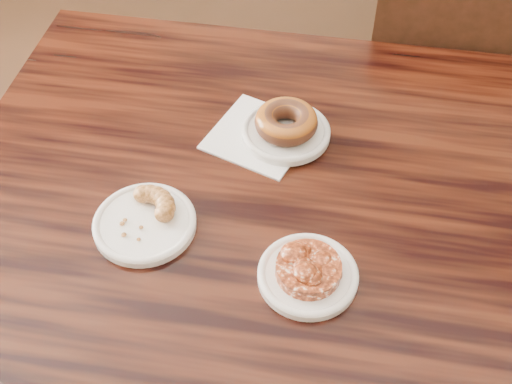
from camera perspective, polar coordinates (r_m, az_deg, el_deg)
The scene contains 9 objects.
cafe_table at distance 1.33m, azimuth -1.08°, elevation -12.04°, with size 0.99×0.99×0.75m, color black.
chair_far at distance 1.78m, azimuth 17.21°, elevation 8.59°, with size 0.48×0.48×0.90m, color black, non-canonical shape.
napkin at distance 1.14m, azimuth 0.35°, elevation 5.07°, with size 0.16×0.16×0.00m, color white.
plate_donut at distance 1.13m, azimuth 2.66°, elevation 5.32°, with size 0.16×0.16×0.01m, color silver.
plate_cruller at distance 1.01m, azimuth -9.86°, elevation -2.80°, with size 0.16×0.16×0.01m, color white.
plate_fritter at distance 0.94m, azimuth 4.62°, elevation -7.42°, with size 0.15×0.15×0.01m, color white.
glazed_donut at distance 1.11m, azimuth 2.71°, elevation 6.27°, with size 0.11×0.11×0.04m, color #8D4214.
apple_fritter at distance 0.92m, azimuth 4.70°, elevation -6.67°, with size 0.13×0.13×0.03m, color #401406, non-canonical shape.
cruller_fragment at distance 0.99m, azimuth -10.01°, elevation -2.07°, with size 0.10×0.10×0.03m, color brown, non-canonical shape.
Camera 1 is at (0.26, -0.46, 1.53)m, focal length 45.00 mm.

